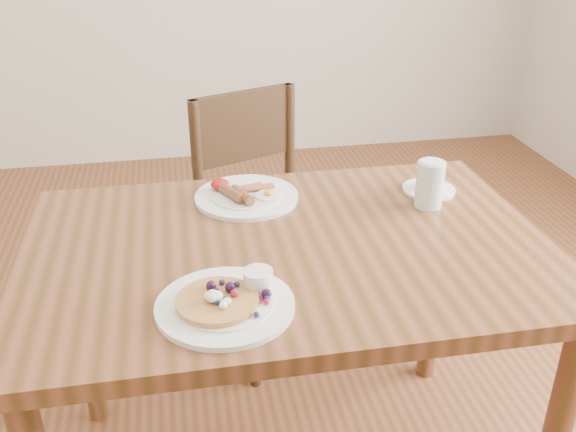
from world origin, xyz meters
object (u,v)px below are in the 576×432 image
(dining_table, at_px, (288,280))
(teacup_saucer, at_px, (430,179))
(chair_far, at_px, (264,212))
(pancake_plate, at_px, (227,301))
(water_glass, at_px, (430,184))
(breakfast_plate, at_px, (245,195))

(dining_table, xyz_separation_m, teacup_saucer, (0.42, 0.21, 0.13))
(dining_table, distance_m, chair_far, 0.69)
(pancake_plate, relative_size, teacup_saucer, 1.93)
(pancake_plate, bearing_deg, dining_table, 54.37)
(dining_table, bearing_deg, water_glass, 18.11)
(chair_far, xyz_separation_m, teacup_saucer, (0.38, -0.46, 0.29))
(pancake_plate, relative_size, breakfast_plate, 1.00)
(dining_table, height_order, water_glass, water_glass)
(pancake_plate, distance_m, teacup_saucer, 0.73)
(breakfast_plate, relative_size, water_glass, 2.25)
(teacup_saucer, distance_m, water_glass, 0.10)
(dining_table, distance_m, water_glass, 0.44)
(breakfast_plate, bearing_deg, chair_far, 75.19)
(breakfast_plate, xyz_separation_m, teacup_saucer, (0.49, -0.04, 0.02))
(pancake_plate, xyz_separation_m, breakfast_plate, (0.10, 0.48, -0.00))
(chair_far, relative_size, water_glass, 7.34)
(dining_table, height_order, breakfast_plate, breakfast_plate)
(chair_far, bearing_deg, dining_table, 64.86)
(dining_table, relative_size, water_glass, 10.01)
(pancake_plate, bearing_deg, breakfast_plate, 78.67)
(breakfast_plate, relative_size, teacup_saucer, 1.93)
(water_glass, bearing_deg, teacup_saucer, 66.44)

